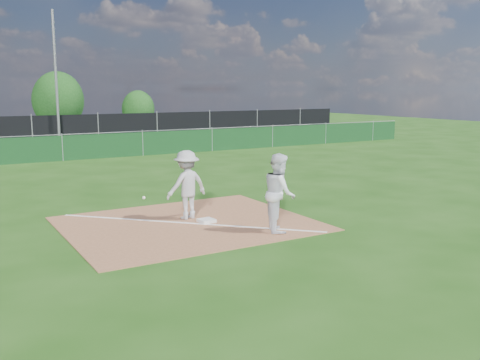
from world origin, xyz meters
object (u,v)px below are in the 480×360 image
object	(u,v)px
first_base	(207,221)
light_pole	(56,78)
play_at_first	(187,185)
runner	(279,192)
tree_right	(138,109)
tree_mid	(58,100)
car_right	(68,128)
car_mid	(22,128)

from	to	relation	value
first_base	light_pole	bearing A→B (deg)	87.27
play_at_first	runner	bearing A→B (deg)	-57.34
light_pole	play_at_first	world-z (taller)	light_pole
light_pole	first_base	world-z (taller)	light_pole
first_base	tree_right	world-z (taller)	tree_right
tree_mid	play_at_first	bearing A→B (deg)	-96.47
first_base	tree_mid	world-z (taller)	tree_mid
car_right	tree_mid	xyz separation A→B (m)	(0.78, 6.27, 1.78)
play_at_first	runner	distance (m)	2.61
light_pole	runner	bearing A→B (deg)	-89.72
play_at_first	tree_right	bearing A→B (deg)	72.22
runner	car_mid	bearing A→B (deg)	28.04
first_base	tree_mid	xyz separation A→B (m)	(3.40, 32.85, 2.40)
play_at_first	car_mid	world-z (taller)	play_at_first
play_at_first	car_right	distance (m)	26.13
light_pole	car_right	distance (m)	6.01
light_pole	tree_right	bearing A→B (deg)	49.56
car_right	first_base	bearing A→B (deg)	162.30
car_mid	tree_mid	bearing A→B (deg)	-42.78
runner	car_mid	distance (m)	28.86
light_pole	first_base	distance (m)	22.21
light_pole	runner	distance (m)	23.61
play_at_first	car_mid	size ratio (longest dim) A/B	0.43
light_pole	tree_right	world-z (taller)	light_pole
play_at_first	car_right	size ratio (longest dim) A/B	0.41
light_pole	first_base	size ratio (longest dim) A/B	21.13
runner	tree_mid	world-z (taller)	tree_mid
car_right	tree_right	xyz separation A→B (m)	(7.24, 5.61, 1.00)
tree_right	light_pole	bearing A→B (deg)	-130.44
car_right	tree_mid	world-z (taller)	tree_mid
first_base	runner	xyz separation A→B (m)	(1.15, -1.58, 0.88)
light_pole	first_base	xyz separation A→B (m)	(-1.04, -21.83, -3.94)
runner	tree_right	world-z (taller)	tree_right
car_right	tree_mid	size ratio (longest dim) A/B	0.96
first_base	car_mid	distance (m)	27.25
light_pole	runner	xyz separation A→B (m)	(0.11, -23.41, -3.06)
light_pole	car_mid	xyz separation A→B (m)	(-1.33, 5.41, -3.26)
car_mid	car_right	xyz separation A→B (m)	(2.92, -0.66, -0.06)
car_mid	tree_right	distance (m)	11.35
first_base	tree_mid	distance (m)	33.11
car_mid	light_pole	bearing A→B (deg)	-175.56
runner	car_mid	xyz separation A→B (m)	(-1.45, 28.82, -0.21)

